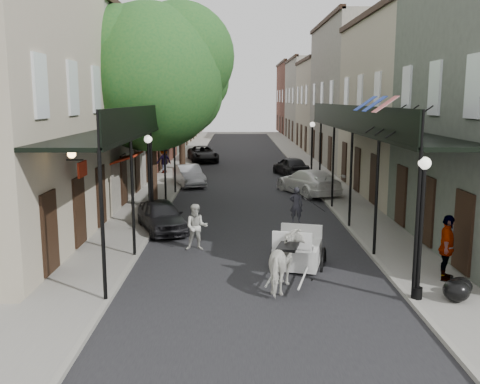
{
  "coord_description": "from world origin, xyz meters",
  "views": [
    {
      "loc": [
        -0.59,
        -15.2,
        5.27
      ],
      "look_at": [
        -0.46,
        5.65,
        1.6
      ],
      "focal_mm": 40.0,
      "sensor_mm": 36.0,
      "label": 1
    }
  ],
  "objects_px": {
    "lamppost_left": "(149,180)",
    "tree_near": "(159,72)",
    "lamppost_right_near": "(421,226)",
    "car_left_far": "(203,154)",
    "car_right_near": "(308,182)",
    "car_left_mid": "(189,175)",
    "car_right_far": "(291,166)",
    "tree_far": "(186,90)",
    "horse": "(287,262)",
    "pedestrian_walking": "(197,227)",
    "carriage": "(300,232)",
    "lamppost_right_far": "(312,151)",
    "pedestrian_sidewalk_right": "(447,248)",
    "car_left_near": "(162,216)",
    "pedestrian_sidewalk_left": "(164,160)"
  },
  "relations": [
    {
      "from": "pedestrian_sidewalk_right",
      "to": "car_left_near",
      "type": "bearing_deg",
      "value": 78.14
    },
    {
      "from": "lamppost_right_near",
      "to": "lamppost_right_far",
      "type": "xyz_separation_m",
      "value": [
        0.0,
        20.0,
        0.0
      ]
    },
    {
      "from": "tree_far",
      "to": "carriage",
      "type": "distance_m",
      "value": 23.95
    },
    {
      "from": "car_left_far",
      "to": "car_right_near",
      "type": "relative_size",
      "value": 0.99
    },
    {
      "from": "pedestrian_walking",
      "to": "car_right_near",
      "type": "height_order",
      "value": "pedestrian_walking"
    },
    {
      "from": "lamppost_right_far",
      "to": "car_left_far",
      "type": "distance_m",
      "value": 13.79
    },
    {
      "from": "lamppost_right_far",
      "to": "pedestrian_sidewalk_left",
      "type": "xyz_separation_m",
      "value": [
        -9.78,
        3.83,
        -1.03
      ]
    },
    {
      "from": "lamppost_right_far",
      "to": "car_left_mid",
      "type": "xyz_separation_m",
      "value": [
        -7.6,
        -0.97,
        -1.42
      ]
    },
    {
      "from": "pedestrian_sidewalk_left",
      "to": "car_right_far",
      "type": "height_order",
      "value": "pedestrian_sidewalk_left"
    },
    {
      "from": "horse",
      "to": "lamppost_left",
      "type": "bearing_deg",
      "value": -40.4
    },
    {
      "from": "pedestrian_walking",
      "to": "pedestrian_sidewalk_left",
      "type": "distance_m",
      "value": 19.19
    },
    {
      "from": "tree_near",
      "to": "car_right_near",
      "type": "relative_size",
      "value": 1.99
    },
    {
      "from": "horse",
      "to": "pedestrian_sidewalk_left",
      "type": "distance_m",
      "value": 23.73
    },
    {
      "from": "lamppost_right_near",
      "to": "pedestrian_walking",
      "type": "distance_m",
      "value": 7.98
    },
    {
      "from": "horse",
      "to": "car_left_far",
      "type": "relative_size",
      "value": 0.4
    },
    {
      "from": "lamppost_right_near",
      "to": "car_left_far",
      "type": "xyz_separation_m",
      "value": [
        -7.53,
        31.47,
        -1.39
      ]
    },
    {
      "from": "pedestrian_sidewalk_left",
      "to": "pedestrian_sidewalk_right",
      "type": "bearing_deg",
      "value": 80.04
    },
    {
      "from": "tree_far",
      "to": "pedestrian_sidewalk_right",
      "type": "height_order",
      "value": "tree_far"
    },
    {
      "from": "car_left_mid",
      "to": "car_right_far",
      "type": "distance_m",
      "value": 7.87
    },
    {
      "from": "tree_far",
      "to": "horse",
      "type": "xyz_separation_m",
      "value": [
        5.04,
        -25.18,
        -5.04
      ]
    },
    {
      "from": "tree_near",
      "to": "pedestrian_sidewalk_right",
      "type": "height_order",
      "value": "tree_near"
    },
    {
      "from": "tree_near",
      "to": "car_left_near",
      "type": "distance_m",
      "value": 7.41
    },
    {
      "from": "car_right_near",
      "to": "carriage",
      "type": "bearing_deg",
      "value": 59.35
    },
    {
      "from": "lamppost_left",
      "to": "car_left_near",
      "type": "bearing_deg",
      "value": -33.15
    },
    {
      "from": "pedestrian_sidewalk_right",
      "to": "car_left_mid",
      "type": "bearing_deg",
      "value": 49.73
    },
    {
      "from": "carriage",
      "to": "pedestrian_sidewalk_left",
      "type": "bearing_deg",
      "value": 123.82
    },
    {
      "from": "carriage",
      "to": "car_right_near",
      "type": "bearing_deg",
      "value": 95.84
    },
    {
      "from": "tree_far",
      "to": "lamppost_right_near",
      "type": "height_order",
      "value": "tree_far"
    },
    {
      "from": "car_left_near",
      "to": "car_left_far",
      "type": "bearing_deg",
      "value": 68.77
    },
    {
      "from": "tree_far",
      "to": "car_right_far",
      "type": "distance_m",
      "value": 9.46
    },
    {
      "from": "pedestrian_sidewalk_left",
      "to": "car_right_far",
      "type": "bearing_deg",
      "value": 140.07
    },
    {
      "from": "lamppost_right_far",
      "to": "horse",
      "type": "relative_size",
      "value": 1.96
    },
    {
      "from": "lamppost_left",
      "to": "tree_near",
      "type": "bearing_deg",
      "value": 91.34
    },
    {
      "from": "lamppost_right_near",
      "to": "horse",
      "type": "bearing_deg",
      "value": 163.15
    },
    {
      "from": "tree_far",
      "to": "car_left_mid",
      "type": "height_order",
      "value": "tree_far"
    },
    {
      "from": "horse",
      "to": "pedestrian_sidewalk_left",
      "type": "xyz_separation_m",
      "value": [
        -6.48,
        22.83,
        0.23
      ]
    },
    {
      "from": "pedestrian_walking",
      "to": "car_left_mid",
      "type": "xyz_separation_m",
      "value": [
        -1.5,
        14.03,
        -0.19
      ]
    },
    {
      "from": "car_right_near",
      "to": "car_right_far",
      "type": "height_order",
      "value": "car_right_near"
    },
    {
      "from": "lamppost_right_far",
      "to": "car_left_near",
      "type": "relative_size",
      "value": 1.0
    },
    {
      "from": "pedestrian_walking",
      "to": "car_right_far",
      "type": "xyz_separation_m",
      "value": [
        5.13,
        18.26,
        -0.15
      ]
    },
    {
      "from": "carriage",
      "to": "pedestrian_sidewalk_right",
      "type": "distance_m",
      "value": 4.43
    },
    {
      "from": "tree_far",
      "to": "lamppost_left",
      "type": "height_order",
      "value": "tree_far"
    },
    {
      "from": "pedestrian_walking",
      "to": "car_left_mid",
      "type": "height_order",
      "value": "pedestrian_walking"
    },
    {
      "from": "tree_far",
      "to": "car_left_mid",
      "type": "distance_m",
      "value": 8.88
    },
    {
      "from": "car_left_near",
      "to": "car_right_near",
      "type": "distance_m",
      "value": 10.86
    },
    {
      "from": "pedestrian_walking",
      "to": "car_left_far",
      "type": "distance_m",
      "value": 26.51
    },
    {
      "from": "car_left_far",
      "to": "car_right_near",
      "type": "distance_m",
      "value": 16.9
    },
    {
      "from": "carriage",
      "to": "pedestrian_sidewalk_left",
      "type": "height_order",
      "value": "carriage"
    },
    {
      "from": "horse",
      "to": "car_left_far",
      "type": "xyz_separation_m",
      "value": [
        -4.22,
        30.47,
        -0.14
      ]
    },
    {
      "from": "car_left_near",
      "to": "car_left_far",
      "type": "relative_size",
      "value": 0.78
    }
  ]
}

